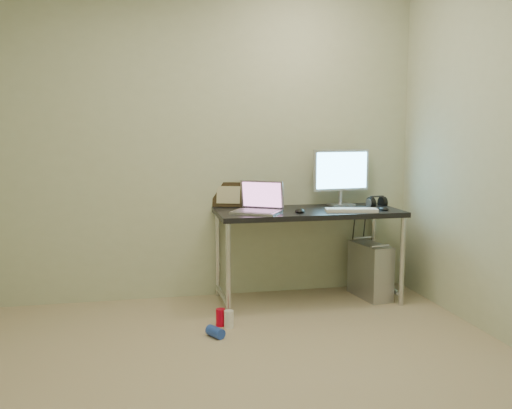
% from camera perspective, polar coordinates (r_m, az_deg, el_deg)
% --- Properties ---
extents(floor, '(3.50, 3.50, 0.00)m').
position_cam_1_polar(floor, '(3.28, -0.63, -17.50)').
color(floor, tan).
rests_on(floor, ground).
extents(wall_back, '(3.50, 0.02, 2.50)m').
position_cam_1_polar(wall_back, '(4.70, -4.86, 5.78)').
color(wall_back, beige).
rests_on(wall_back, ground).
extents(desk, '(1.47, 0.64, 0.75)m').
position_cam_1_polar(desk, '(4.60, 5.19, -1.57)').
color(desk, black).
rests_on(desk, ground).
extents(tower_computer, '(0.25, 0.46, 0.48)m').
position_cam_1_polar(tower_computer, '(4.86, 11.34, -6.48)').
color(tower_computer, '#AEAFB3').
rests_on(tower_computer, ground).
extents(cable_a, '(0.01, 0.16, 0.69)m').
position_cam_1_polar(cable_a, '(5.06, 9.59, -3.87)').
color(cable_a, black).
rests_on(cable_a, ground).
extents(cable_b, '(0.02, 0.11, 0.71)m').
position_cam_1_polar(cable_b, '(5.08, 10.62, -4.08)').
color(cable_b, black).
rests_on(cable_b, ground).
extents(can_red, '(0.08, 0.08, 0.12)m').
position_cam_1_polar(can_red, '(4.14, -3.56, -11.20)').
color(can_red, red).
rests_on(can_red, ground).
extents(can_white, '(0.09, 0.09, 0.12)m').
position_cam_1_polar(can_white, '(4.10, -2.74, -11.38)').
color(can_white, white).
rests_on(can_white, ground).
extents(can_blue, '(0.13, 0.15, 0.07)m').
position_cam_1_polar(can_blue, '(3.93, -4.09, -12.60)').
color(can_blue, blue).
rests_on(can_blue, ground).
extents(laptop, '(0.45, 0.43, 0.24)m').
position_cam_1_polar(laptop, '(4.42, 0.26, -0.07)').
color(laptop, silver).
rests_on(laptop, desk).
extents(monitor, '(0.50, 0.17, 0.47)m').
position_cam_1_polar(monitor, '(4.87, 8.53, 3.15)').
color(monitor, silver).
rests_on(monitor, desk).
extents(keyboard, '(0.42, 0.21, 0.02)m').
position_cam_1_polar(keyboard, '(4.52, 9.51, -0.56)').
color(keyboard, silver).
rests_on(keyboard, desk).
extents(mouse_right, '(0.08, 0.11, 0.03)m').
position_cam_1_polar(mouse_right, '(4.65, 12.66, -0.36)').
color(mouse_right, black).
rests_on(mouse_right, desk).
extents(mouse_left, '(0.11, 0.14, 0.04)m').
position_cam_1_polar(mouse_left, '(4.42, 4.40, -0.54)').
color(mouse_left, black).
rests_on(mouse_left, desk).
extents(headphones, '(0.17, 0.10, 0.11)m').
position_cam_1_polar(headphones, '(4.91, 11.99, 0.20)').
color(headphones, black).
rests_on(headphones, desk).
extents(picture_frame, '(0.27, 0.15, 0.21)m').
position_cam_1_polar(picture_frame, '(4.73, -2.81, 0.99)').
color(picture_frame, black).
rests_on(picture_frame, desk).
extents(webcam, '(0.04, 0.03, 0.11)m').
position_cam_1_polar(webcam, '(4.71, 0.18, 0.72)').
color(webcam, silver).
rests_on(webcam, desk).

